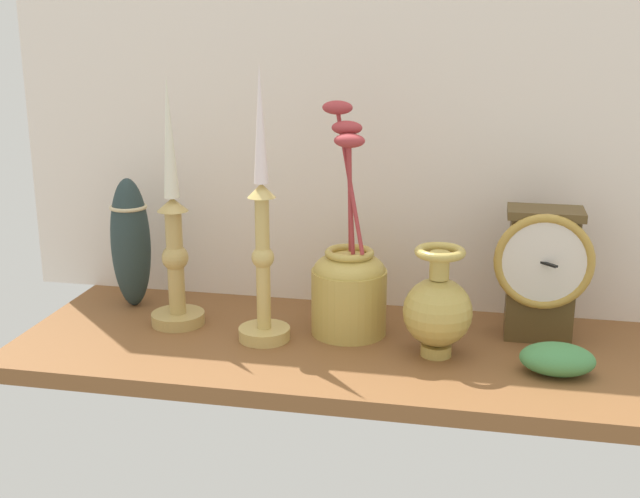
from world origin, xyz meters
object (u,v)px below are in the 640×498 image
object	(u,v)px
candlestick_tall_center	(174,245)
brass_vase_bulbous	(438,308)
candlestick_tall_left	(263,250)
mantel_clock	(542,271)
brass_vase_jar	(349,283)
tall_ceramic_vase	(131,242)

from	to	relation	value
candlestick_tall_center	brass_vase_bulbous	distance (cm)	40.39
candlestick_tall_left	brass_vase_bulbous	size ratio (longest dim) A/B	2.55
mantel_clock	candlestick_tall_left	distance (cm)	40.24
candlestick_tall_left	candlestick_tall_center	distance (cm)	15.11
mantel_clock	candlestick_tall_left	world-z (taller)	candlestick_tall_left
brass_vase_jar	mantel_clock	bearing A→B (deg)	6.85
mantel_clock	brass_vase_jar	bearing A→B (deg)	-173.15
mantel_clock	candlestick_tall_center	distance (cm)	54.18
mantel_clock	brass_vase_bulbous	world-z (taller)	mantel_clock
tall_ceramic_vase	brass_vase_jar	bearing A→B (deg)	-7.62
brass_vase_jar	candlestick_tall_center	bearing A→B (deg)	-176.32
candlestick_tall_center	candlestick_tall_left	bearing A→B (deg)	-13.03
brass_vase_bulbous	tall_ceramic_vase	world-z (taller)	tall_ceramic_vase
candlestick_tall_center	brass_vase_bulbous	size ratio (longest dim) A/B	2.42
candlestick_tall_center	brass_vase_jar	world-z (taller)	candlestick_tall_center
mantel_clock	candlestick_tall_left	xyz separation A→B (cm)	(-39.22, -8.40, 3.22)
candlestick_tall_left	candlestick_tall_center	world-z (taller)	candlestick_tall_left
candlestick_tall_left	brass_vase_bulbous	bearing A→B (deg)	-2.01
brass_vase_bulbous	tall_ceramic_vase	bearing A→B (deg)	167.73
candlestick_tall_left	brass_vase_jar	bearing A→B (deg)	23.62
brass_vase_jar	tall_ceramic_vase	size ratio (longest dim) A/B	1.61
mantel_clock	tall_ceramic_vase	bearing A→B (deg)	178.60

